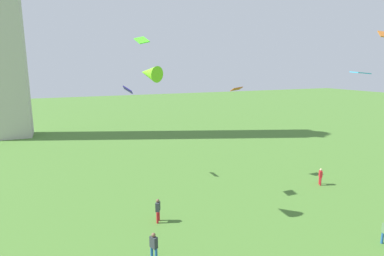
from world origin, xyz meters
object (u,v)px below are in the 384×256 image
at_px(kite_flying_2, 360,73).
at_px(kite_flying_4, 142,40).
at_px(kite_flying_1, 149,73).
at_px(kite_flying_3, 237,89).
at_px(person_0, 154,245).
at_px(kite_flying_0, 128,90).
at_px(person_3, 158,209).
at_px(person_2, 320,176).

xyz_separation_m(kite_flying_2, kite_flying_4, (-19.39, 4.18, 2.58)).
height_order(kite_flying_1, kite_flying_3, kite_flying_1).
distance_m(person_0, kite_flying_4, 15.18).
bearing_deg(kite_flying_3, kite_flying_2, -32.64).
height_order(kite_flying_0, kite_flying_3, kite_flying_0).
relative_size(person_3, kite_flying_4, 1.45).
distance_m(kite_flying_1, kite_flying_3, 11.32).
distance_m(person_2, kite_flying_2, 10.17).
bearing_deg(kite_flying_0, kite_flying_4, -161.52).
distance_m(person_3, kite_flying_2, 21.96).
height_order(kite_flying_1, kite_flying_4, kite_flying_4).
height_order(person_0, person_2, person_0).
xyz_separation_m(person_3, kite_flying_3, (10.04, 6.19, 7.81)).
bearing_deg(kite_flying_0, kite_flying_1, -164.95).
distance_m(person_3, kite_flying_3, 14.14).
xyz_separation_m(person_0, person_2, (17.66, 5.05, -0.07)).
relative_size(person_2, kite_flying_0, 0.97).
bearing_deg(kite_flying_2, person_0, 20.18).
bearing_deg(kite_flying_3, kite_flying_0, 153.80).
bearing_deg(kite_flying_1, person_2, 151.75).
distance_m(person_0, kite_flying_2, 23.91).
xyz_separation_m(person_0, kite_flying_0, (1.95, 14.55, 7.73)).
xyz_separation_m(kite_flying_0, kite_flying_3, (9.67, -4.08, 0.08)).
relative_size(kite_flying_0, kite_flying_3, 1.54).
height_order(kite_flying_0, kite_flying_1, kite_flying_1).
relative_size(kite_flying_0, kite_flying_4, 1.38).
relative_size(person_0, person_3, 1.00).
relative_size(person_3, kite_flying_1, 0.87).
distance_m(person_3, kite_flying_1, 9.56).
height_order(person_0, kite_flying_0, kite_flying_0).
bearing_deg(kite_flying_3, person_3, -151.64).
bearing_deg(kite_flying_3, kite_flying_1, -157.13).
distance_m(person_3, kite_flying_0, 12.86).
height_order(kite_flying_2, kite_flying_3, kite_flying_2).
relative_size(person_2, person_3, 0.92).
xyz_separation_m(person_3, kite_flying_4, (0.46, 4.85, 11.95)).
relative_size(person_0, kite_flying_4, 1.45).
distance_m(person_0, person_3, 4.56).
height_order(person_0, kite_flying_4, kite_flying_4).
height_order(kite_flying_0, kite_flying_4, kite_flying_4).
bearing_deg(person_3, kite_flying_1, 31.77).
xyz_separation_m(kite_flying_1, kite_flying_2, (19.87, -0.58, -0.10)).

